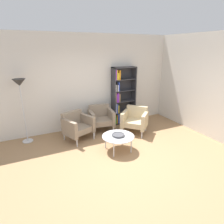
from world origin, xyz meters
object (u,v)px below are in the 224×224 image
object	(u,v)px
armchair_near_window	(135,119)
floor_lamp_torchiere	(20,90)
bookshelf_tall	(121,96)
armchair_spare_guest	(77,125)
armchair_by_bookshelf	(101,118)
coffee_table_low	(118,137)
decorative_bowl	(118,135)

from	to	relation	value
armchair_near_window	floor_lamp_torchiere	size ratio (longest dim) A/B	0.55
bookshelf_tall	armchair_spare_guest	size ratio (longest dim) A/B	2.11
armchair_by_bookshelf	armchair_near_window	bearing A→B (deg)	-25.92
coffee_table_low	decorative_bowl	distance (m)	0.06
armchair_spare_guest	coffee_table_low	bearing A→B (deg)	-77.72
coffee_table_low	armchair_near_window	size ratio (longest dim) A/B	0.84
bookshelf_tall	armchair_spare_guest	bearing A→B (deg)	-160.81
bookshelf_tall	coffee_table_low	distance (m)	2.03
bookshelf_tall	floor_lamp_torchiere	world-z (taller)	bookshelf_tall
armchair_by_bookshelf	armchair_near_window	size ratio (longest dim) A/B	0.84
decorative_bowl	floor_lamp_torchiere	xyz separation A→B (m)	(-2.04, 1.53, 1.01)
coffee_table_low	floor_lamp_torchiere	distance (m)	2.77
coffee_table_low	floor_lamp_torchiere	bearing A→B (deg)	142.98
bookshelf_tall	armchair_by_bookshelf	xyz separation A→B (m)	(-0.88, -0.32, -0.52)
decorative_bowl	armchair_spare_guest	xyz separation A→B (m)	(-0.74, 1.08, -0.02)
armchair_spare_guest	floor_lamp_torchiere	world-z (taller)	floor_lamp_torchiere
bookshelf_tall	floor_lamp_torchiere	bearing A→B (deg)	-177.19
coffee_table_low	armchair_spare_guest	bearing A→B (deg)	124.19
coffee_table_low	armchair_by_bookshelf	world-z (taller)	armchair_by_bookshelf
coffee_table_low	decorative_bowl	xyz separation A→B (m)	(0.00, 0.00, 0.06)
armchair_spare_guest	floor_lamp_torchiere	bearing A→B (deg)	138.94
decorative_bowl	armchair_near_window	xyz separation A→B (m)	(0.98, 0.78, -0.02)
armchair_near_window	bookshelf_tall	bearing A→B (deg)	135.97
floor_lamp_torchiere	armchair_near_window	bearing A→B (deg)	-14.11
armchair_by_bookshelf	floor_lamp_torchiere	bearing A→B (deg)	-176.86
armchair_near_window	coffee_table_low	bearing A→B (deg)	-95.29
coffee_table_low	armchair_spare_guest	distance (m)	1.31
armchair_spare_guest	floor_lamp_torchiere	size ratio (longest dim) A/B	0.52
armchair_by_bookshelf	armchair_spare_guest	xyz separation A→B (m)	(-0.84, -0.28, 0.00)
bookshelf_tall	armchair_near_window	distance (m)	1.04
decorative_bowl	armchair_spare_guest	bearing A→B (deg)	124.19
coffee_table_low	armchair_by_bookshelf	xyz separation A→B (m)	(0.10, 1.36, 0.04)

